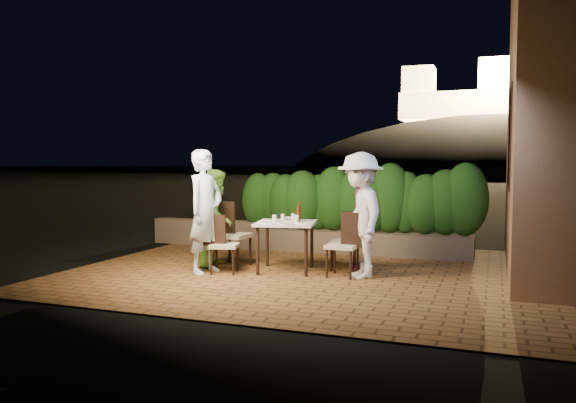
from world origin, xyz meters
The scene contains 32 objects.
ground centered at (0.00, 0.00, -0.02)m, with size 400.00×400.00×0.00m, color black.
terrace_floor centered at (0.00, 0.50, -0.07)m, with size 7.00×6.00×0.15m, color brown.
building_wall centered at (3.60, 2.00, 2.50)m, with size 1.60×5.00×5.00m, color #905F39.
window_pane centered at (2.82, 1.50, 2.00)m, with size 0.08×1.00×1.40m, color black.
window_frame centered at (2.81, 1.50, 2.00)m, with size 0.06×1.15×1.55m, color black.
planter centered at (0.20, 2.30, 0.20)m, with size 4.20×0.55×0.40m, color brown.
hedge centered at (0.20, 2.30, 0.95)m, with size 4.00×0.70×1.10m, color #184111, non-canonical shape.
parapet centered at (-2.80, 2.30, 0.25)m, with size 2.20×0.30×0.50m, color brown.
hill centered at (2.00, 60.00, -4.00)m, with size 52.00×40.00×22.00m, color black.
fortress centered at (2.00, 60.00, 10.50)m, with size 26.00×8.00×8.00m, color #FFCC7A, non-canonical shape.
dining_table centered at (-0.34, 0.29, 0.38)m, with size 0.86×0.86×0.75m, color white, non-canonical shape.
plate_nw centered at (-0.55, 0.00, 0.76)m, with size 0.20×0.20×0.01m, color white.
plate_sw centered at (-0.65, 0.41, 0.76)m, with size 0.24×0.24×0.01m, color white.
plate_ne centered at (-0.02, 0.14, 0.76)m, with size 0.24×0.24×0.01m, color white.
plate_se centered at (-0.10, 0.55, 0.76)m, with size 0.20×0.20×0.01m, color white.
plate_centre centered at (-0.34, 0.33, 0.76)m, with size 0.24×0.24×0.01m, color white.
plate_front centered at (-0.22, -0.01, 0.76)m, with size 0.23×0.23×0.01m, color white.
glass_nw centered at (-0.46, 0.12, 0.81)m, with size 0.07×0.07×0.12m, color silver.
glass_sw centered at (-0.45, 0.45, 0.80)m, with size 0.06×0.06×0.10m, color silver.
glass_ne centered at (-0.16, 0.25, 0.81)m, with size 0.07×0.07×0.11m, color silver.
glass_se centered at (-0.29, 0.49, 0.81)m, with size 0.06×0.06×0.11m, color silver.
beer_bottle centered at (-0.17, 0.38, 0.90)m, with size 0.06×0.06×0.31m, color #48190C, non-canonical shape.
bowl centered at (-0.42, 0.61, 0.77)m, with size 0.15×0.15×0.04m, color white.
chair_left_front centered at (-1.15, -0.16, 0.43)m, with size 0.40×0.40×0.87m, color black, non-canonical shape.
chair_left_back centered at (-1.27, 0.40, 0.51)m, with size 0.47×0.47×1.02m, color black, non-canonical shape.
chair_right_front centered at (0.56, 0.21, 0.46)m, with size 0.43×0.43×0.93m, color black, non-canonical shape.
chair_right_back centered at (0.43, 0.74, 0.45)m, with size 0.42×0.42×0.90m, color black, non-canonical shape.
diner_blue centered at (-1.41, -0.25, 0.92)m, with size 0.67×0.44×1.84m, color #BEE2F4.
diner_green centered at (-1.53, 0.35, 0.77)m, with size 0.75×0.58×1.53m, color #88DD45.
diner_white centered at (0.82, 0.22, 0.89)m, with size 1.16×0.66×1.79m, color white.
diner_purple centered at (0.73, 0.77, 0.76)m, with size 0.89×0.37×1.51m, color #79286C.
parapet_lamp centered at (-2.35, 2.30, 0.57)m, with size 0.10×0.10×0.14m, color orange.
Camera 1 is at (2.61, -7.56, 1.64)m, focal length 35.00 mm.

